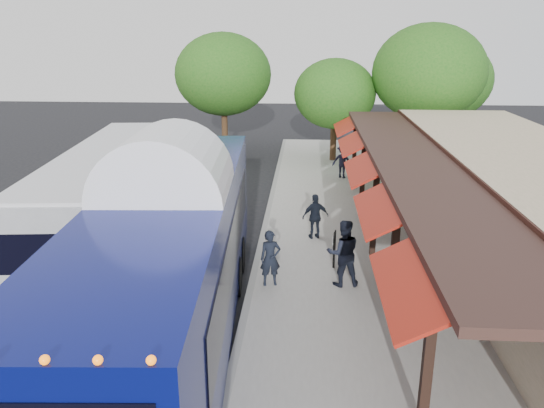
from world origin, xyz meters
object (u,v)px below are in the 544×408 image
(ped_b, at_px, (343,253))
(sign_board, at_px, (334,244))
(ped_a, at_px, (270,258))
(ped_c, at_px, (315,216))
(coach_bus, at_px, (171,259))
(ped_d, at_px, (343,161))
(city_bus, at_px, (109,191))

(ped_b, distance_m, sign_board, 1.18)
(ped_a, height_order, sign_board, ped_a)
(ped_c, height_order, sign_board, ped_c)
(ped_a, xyz_separation_m, sign_board, (1.88, 1.27, -0.03))
(coach_bus, bearing_deg, ped_d, 68.95)
(ped_b, height_order, sign_board, ped_b)
(ped_c, distance_m, ped_d, 8.59)
(city_bus, distance_m, ped_a, 6.98)
(city_bus, distance_m, ped_b, 8.76)
(sign_board, bearing_deg, ped_b, -71.74)
(ped_a, bearing_deg, sign_board, 21.47)
(city_bus, height_order, ped_c, city_bus)
(ped_a, xyz_separation_m, ped_d, (2.80, 12.23, 0.04))
(sign_board, bearing_deg, ped_d, 93.71)
(sign_board, bearing_deg, ped_c, 110.92)
(ped_d, bearing_deg, ped_b, 106.76)
(ped_d, bearing_deg, sign_board, 105.38)
(coach_bus, bearing_deg, ped_b, 34.24)
(city_bus, bearing_deg, ped_b, -28.76)
(ped_a, bearing_deg, ped_d, 64.49)
(city_bus, distance_m, ped_d, 12.35)
(ped_a, bearing_deg, coach_bus, -136.40)
(city_bus, relative_size, ped_c, 7.63)
(coach_bus, bearing_deg, city_bus, 117.04)
(ped_b, relative_size, sign_board, 1.70)
(coach_bus, bearing_deg, sign_board, 44.35)
(city_bus, height_order, ped_b, city_bus)
(coach_bus, height_order, ped_a, coach_bus)
(coach_bus, xyz_separation_m, ped_a, (2.05, 3.06, -1.26))
(coach_bus, relative_size, city_bus, 1.06)
(ped_a, height_order, ped_c, ped_a)
(ped_d, distance_m, sign_board, 11.00)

